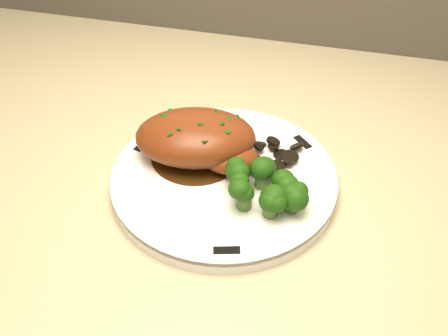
# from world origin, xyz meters

# --- Properties ---
(plate) EXTENTS (0.26, 0.26, 0.02)m
(plate) POSITION_xyz_m (-0.21, 1.65, 0.88)
(plate) COLOR white
(plate) RESTS_ON counter
(rim_accent_0) EXTENTS (0.02, 0.02, 0.00)m
(rim_accent_0) POSITION_xyz_m (-0.13, 1.72, 0.89)
(rim_accent_0) COLOR black
(rim_accent_0) RESTS_ON plate
(rim_accent_1) EXTENTS (0.02, 0.03, 0.00)m
(rim_accent_1) POSITION_xyz_m (-0.31, 1.68, 0.89)
(rim_accent_1) COLOR black
(rim_accent_1) RESTS_ON plate
(rim_accent_2) EXTENTS (0.03, 0.02, 0.00)m
(rim_accent_2) POSITION_xyz_m (-0.18, 1.55, 0.89)
(rim_accent_2) COLOR black
(rim_accent_2) RESTS_ON plate
(gravy_pool) EXTENTS (0.10, 0.10, 0.00)m
(gravy_pool) POSITION_xyz_m (-0.24, 1.67, 0.89)
(gravy_pool) COLOR #371E0A
(gravy_pool) RESTS_ON plate
(chicken_breast) EXTENTS (0.15, 0.11, 0.05)m
(chicken_breast) POSITION_xyz_m (-0.24, 1.67, 0.92)
(chicken_breast) COLOR brown
(chicken_breast) RESTS_ON plate
(mushroom_pile) EXTENTS (0.07, 0.05, 0.02)m
(mushroom_pile) POSITION_xyz_m (-0.17, 1.68, 0.89)
(mushroom_pile) COLOR black
(mushroom_pile) RESTS_ON plate
(broccoli_florets) EXTENTS (0.08, 0.06, 0.04)m
(broccoli_florets) POSITION_xyz_m (-0.16, 1.62, 0.91)
(broccoli_florets) COLOR #4E7632
(broccoli_florets) RESTS_ON plate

